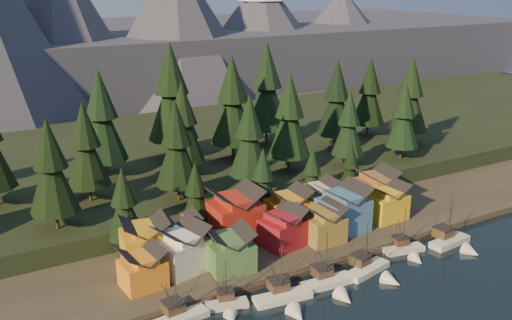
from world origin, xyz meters
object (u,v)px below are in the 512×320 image
boat_6 (455,236)px  house_back_0 (145,241)px  boat_5 (407,245)px  house_front_0 (142,267)px  boat_2 (286,293)px  boat_3 (331,278)px  boat_4 (373,264)px  house_front_1 (181,247)px  boat_0 (182,315)px  house_back_1 (182,233)px  boat_1 (228,300)px

boat_6 → house_back_0: bearing=154.0°
boat_5 → boat_6: size_ratio=0.81×
house_front_0 → boat_5: bearing=-17.5°
boat_2 → boat_3: (10.22, 0.14, -0.01)m
boat_4 → house_front_1: size_ratio=1.13×
boat_2 → house_back_0: 30.14m
boat_6 → house_front_1: boat_6 is taller
boat_4 → house_front_1: (-32.70, 18.16, 4.10)m
boat_4 → boat_0: bearing=163.3°
boat_0 → house_front_1: 17.28m
boat_3 → house_front_0: size_ratio=1.49×
boat_5 → boat_0: bearing=-168.9°
boat_6 → house_back_1: boat_6 is taller
boat_3 → house_front_1: (-22.43, 18.23, 4.19)m
boat_6 → house_front_1: bearing=157.4°
boat_0 → house_back_0: size_ratio=1.19×
boat_1 → boat_4: boat_4 is taller
boat_5 → house_front_1: size_ratio=0.98×
house_back_1 → boat_6: bearing=-19.0°
boat_1 → boat_5: bearing=15.7°
boat_5 → house_front_0: (-53.66, 12.64, 3.50)m
boat_0 → boat_1: (8.86, 0.47, -0.18)m
boat_0 → boat_3: (29.02, -2.83, 0.04)m
boat_0 → boat_2: boat_2 is taller
boat_2 → house_front_1: (-12.20, 18.37, 4.18)m
boat_2 → house_back_1: boat_2 is taller
boat_3 → house_front_1: house_front_1 is taller
boat_2 → boat_4: bearing=7.8°
boat_2 → house_back_1: 27.17m
boat_4 → boat_6: bearing=-11.2°
house_front_0 → house_back_1: size_ratio=0.97×
boat_6 → house_front_1: size_ratio=1.20×
house_front_1 → boat_2: bearing=-70.1°
boat_5 → house_front_1: 47.60m
house_front_1 → boat_1: bearing=-95.1°
boat_3 → house_back_1: (-19.46, 25.14, 3.68)m
boat_1 → house_front_1: size_ratio=0.92×
boat_0 → boat_3: 29.16m
boat_0 → boat_4: size_ratio=0.98×
boat_3 → boat_4: bearing=4.0°
house_front_0 → house_front_1: house_front_1 is taller
boat_0 → boat_2: bearing=-14.6°
boat_0 → boat_6: (63.00, -2.12, 0.38)m
boat_0 → boat_3: size_ratio=0.99×
boat_0 → boat_5: size_ratio=1.13×
house_front_1 → house_back_0: size_ratio=1.08×
boat_1 → house_back_0: house_back_0 is taller
boat_3 → house_back_0: 36.93m
boat_6 → boat_4: bearing=176.2°
boat_3 → house_front_1: bearing=144.5°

